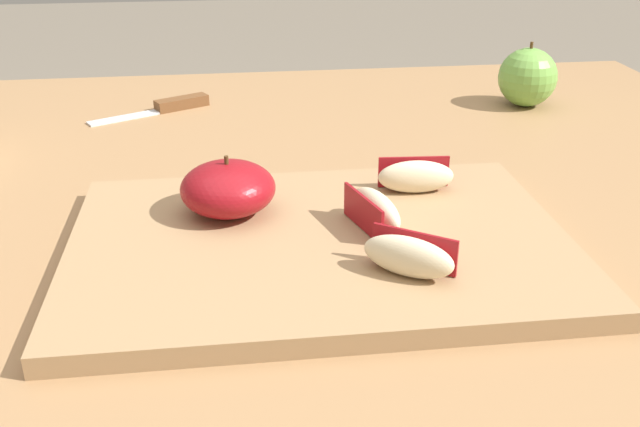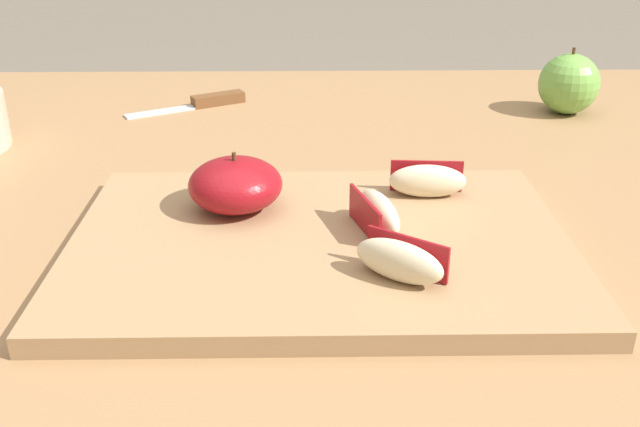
{
  "view_description": "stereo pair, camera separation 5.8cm",
  "coord_description": "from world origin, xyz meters",
  "px_view_note": "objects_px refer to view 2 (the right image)",
  "views": [
    {
      "loc": [
        -0.03,
        -0.61,
        1.03
      ],
      "look_at": [
        0.04,
        -0.1,
        0.78
      ],
      "focal_mm": 40.92,
      "sensor_mm": 36.0,
      "label": 1
    },
    {
      "loc": [
        0.03,
        -0.62,
        1.03
      ],
      "look_at": [
        0.04,
        -0.1,
        0.78
      ],
      "focal_mm": 40.92,
      "sensor_mm": 36.0,
      "label": 2
    }
  ],
  "objects_px": {
    "cutting_board": "(320,245)",
    "apple_wedge_near_knife": "(378,213)",
    "apple_half_skin_up": "(235,185)",
    "apple_wedge_front": "(400,260)",
    "paring_knife": "(208,101)",
    "whole_apple_granny_green": "(569,84)",
    "apple_wedge_left": "(427,181)"
  },
  "relations": [
    {
      "from": "cutting_board",
      "to": "apple_wedge_near_knife",
      "type": "bearing_deg",
      "value": 12.78
    },
    {
      "from": "apple_half_skin_up",
      "to": "apple_wedge_front",
      "type": "xyz_separation_m",
      "value": [
        0.13,
        -0.12,
        -0.01
      ]
    },
    {
      "from": "paring_knife",
      "to": "whole_apple_granny_green",
      "type": "bearing_deg",
      "value": -4.9
    },
    {
      "from": "apple_wedge_near_knife",
      "to": "paring_knife",
      "type": "bearing_deg",
      "value": 114.88
    },
    {
      "from": "apple_wedge_left",
      "to": "whole_apple_granny_green",
      "type": "height_order",
      "value": "whole_apple_granny_green"
    },
    {
      "from": "apple_wedge_left",
      "to": "whole_apple_granny_green",
      "type": "xyz_separation_m",
      "value": [
        0.22,
        0.3,
        0.01
      ]
    },
    {
      "from": "apple_wedge_near_knife",
      "to": "apple_wedge_left",
      "type": "height_order",
      "value": "same"
    },
    {
      "from": "apple_wedge_near_knife",
      "to": "paring_knife",
      "type": "relative_size",
      "value": 0.48
    },
    {
      "from": "paring_knife",
      "to": "apple_wedge_front",
      "type": "bearing_deg",
      "value": -67.92
    },
    {
      "from": "apple_half_skin_up",
      "to": "apple_wedge_near_knife",
      "type": "xyz_separation_m",
      "value": [
        0.12,
        -0.04,
        -0.01
      ]
    },
    {
      "from": "paring_knife",
      "to": "apple_wedge_left",
      "type": "bearing_deg",
      "value": -54.78
    },
    {
      "from": "apple_wedge_front",
      "to": "cutting_board",
      "type": "bearing_deg",
      "value": 128.93
    },
    {
      "from": "cutting_board",
      "to": "apple_wedge_near_knife",
      "type": "xyz_separation_m",
      "value": [
        0.05,
        0.01,
        0.02
      ]
    },
    {
      "from": "paring_knife",
      "to": "apple_half_skin_up",
      "type": "bearing_deg",
      "value": -79.15
    },
    {
      "from": "apple_half_skin_up",
      "to": "apple_wedge_near_knife",
      "type": "bearing_deg",
      "value": -20.4
    },
    {
      "from": "cutting_board",
      "to": "apple_wedge_left",
      "type": "distance_m",
      "value": 0.13
    },
    {
      "from": "paring_knife",
      "to": "whole_apple_granny_green",
      "type": "xyz_separation_m",
      "value": [
        0.46,
        -0.04,
        0.03
      ]
    },
    {
      "from": "apple_half_skin_up",
      "to": "apple_wedge_front",
      "type": "relative_size",
      "value": 1.17
    },
    {
      "from": "apple_wedge_near_knife",
      "to": "apple_wedge_left",
      "type": "xyz_separation_m",
      "value": [
        0.05,
        0.07,
        0.0
      ]
    },
    {
      "from": "apple_wedge_left",
      "to": "whole_apple_granny_green",
      "type": "relative_size",
      "value": 0.83
    },
    {
      "from": "apple_wedge_near_knife",
      "to": "paring_knife",
      "type": "height_order",
      "value": "apple_wedge_near_knife"
    },
    {
      "from": "apple_wedge_left",
      "to": "paring_knife",
      "type": "relative_size",
      "value": 0.47
    },
    {
      "from": "apple_half_skin_up",
      "to": "apple_wedge_left",
      "type": "relative_size",
      "value": 1.15
    },
    {
      "from": "cutting_board",
      "to": "whole_apple_granny_green",
      "type": "height_order",
      "value": "whole_apple_granny_green"
    },
    {
      "from": "cutting_board",
      "to": "paring_knife",
      "type": "xyz_separation_m",
      "value": [
        -0.14,
        0.41,
        -0.0
      ]
    },
    {
      "from": "cutting_board",
      "to": "apple_half_skin_up",
      "type": "relative_size",
      "value": 4.94
    },
    {
      "from": "apple_half_skin_up",
      "to": "apple_wedge_front",
      "type": "height_order",
      "value": "apple_half_skin_up"
    },
    {
      "from": "apple_wedge_front",
      "to": "apple_wedge_near_knife",
      "type": "distance_m",
      "value": 0.08
    },
    {
      "from": "apple_wedge_front",
      "to": "whole_apple_granny_green",
      "type": "relative_size",
      "value": 0.82
    },
    {
      "from": "apple_wedge_left",
      "to": "paring_knife",
      "type": "height_order",
      "value": "apple_wedge_left"
    },
    {
      "from": "cutting_board",
      "to": "apple_wedge_left",
      "type": "relative_size",
      "value": 5.69
    },
    {
      "from": "cutting_board",
      "to": "apple_wedge_front",
      "type": "height_order",
      "value": "apple_wedge_front"
    }
  ]
}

